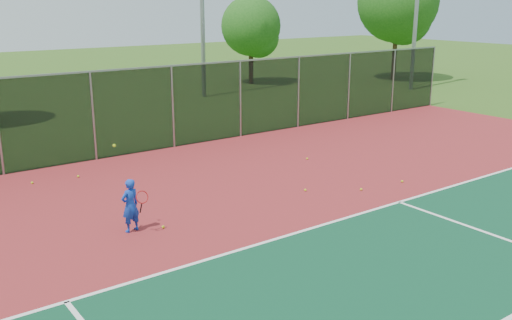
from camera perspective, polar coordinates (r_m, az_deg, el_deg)
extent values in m
plane|color=#2E5418|center=(12.72, 18.64, -9.63)|extent=(120.00, 120.00, 0.00)
cube|color=maroon|center=(13.84, 11.90, -6.99)|extent=(30.00, 20.00, 0.02)
cube|color=white|center=(15.86, 14.12, -4.09)|extent=(22.00, 0.10, 0.00)
cube|color=black|center=(21.14, -8.33, 5.26)|extent=(30.00, 0.04, 3.00)
cube|color=gray|center=(20.93, -8.49, 9.30)|extent=(30.00, 0.06, 0.06)
imported|color=#133CB6|center=(13.62, -12.46, -4.46)|extent=(0.52, 0.40, 1.28)
cylinder|color=black|center=(13.47, -11.44, -4.74)|extent=(0.03, 0.15, 0.27)
torus|color=#A51414|center=(13.28, -11.33, -3.65)|extent=(0.30, 0.13, 0.29)
sphere|color=#C1D418|center=(13.20, -14.00, 1.43)|extent=(0.07, 0.07, 0.07)
sphere|color=#C1D418|center=(17.60, 14.41, -2.07)|extent=(0.07, 0.07, 0.07)
sphere|color=#C1D418|center=(16.60, 10.47, -2.90)|extent=(0.07, 0.07, 0.07)
sphere|color=#C1D418|center=(16.34, 4.95, -3.00)|extent=(0.07, 0.07, 0.07)
sphere|color=#C1D418|center=(18.17, -21.49, -2.13)|extent=(0.07, 0.07, 0.07)
sphere|color=#C1D418|center=(19.58, 5.14, 0.14)|extent=(0.07, 0.07, 0.07)
sphere|color=#C1D418|center=(13.86, -9.26, -6.62)|extent=(0.07, 0.07, 0.07)
sphere|color=#C1D418|center=(18.37, -17.36, -1.57)|extent=(0.07, 0.07, 0.07)
cylinder|color=#342213|center=(37.97, -0.50, 9.27)|extent=(0.30, 0.30, 2.16)
sphere|color=#1B4E14|center=(37.77, -0.51, 13.26)|extent=(3.85, 3.85, 3.85)
sphere|color=#1B4E14|center=(37.80, 0.26, 12.17)|extent=(2.65, 2.65, 2.65)
cylinder|color=#342213|center=(40.82, 13.65, 9.90)|extent=(0.30, 0.30, 3.04)
sphere|color=#1B4E14|center=(40.66, 13.99, 15.12)|extent=(5.41, 5.41, 5.41)
sphere|color=#1B4E14|center=(40.78, 14.60, 13.65)|extent=(3.72, 3.72, 3.72)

